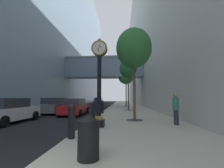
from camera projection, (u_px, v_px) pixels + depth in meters
name	position (u px, v px, depth m)	size (l,w,h in m)	color
ground_plane	(111.00, 107.00, 28.69)	(110.00, 110.00, 0.00)	black
sidewalk_right	(126.00, 105.00, 31.50)	(5.93, 80.00, 0.14)	#ADA593
building_block_left	(57.00, 24.00, 34.09)	(23.20, 80.00, 36.80)	#849EB2
building_block_right	(160.00, 27.00, 32.61)	(9.00, 80.00, 33.62)	#B7B2A8
street_clock	(99.00, 77.00, 7.95)	(0.84, 0.55, 4.67)	black
bollard_nearest	(72.00, 120.00, 5.53)	(0.27, 0.27, 1.22)	black
bollard_third	(94.00, 110.00, 10.06)	(0.27, 0.27, 1.22)	black
bollard_fourth	(99.00, 108.00, 12.32)	(0.27, 0.27, 1.22)	black
bollard_fifth	(102.00, 107.00, 14.59)	(0.27, 0.27, 1.22)	black
street_tree_near	(134.00, 49.00, 10.45)	(2.42, 2.42, 6.28)	#333335
street_tree_mid_near	(128.00, 69.00, 18.85)	(2.13, 2.13, 6.38)	#333335
street_tree_mid_far	(126.00, 75.00, 27.28)	(2.94, 2.94, 7.33)	#333335
trash_bin	(89.00, 136.00, 3.63)	(0.53, 0.53, 1.05)	black
pedestrian_walking	(176.00, 108.00, 8.33)	(0.45, 0.52, 1.73)	#23232D
car_white_near	(9.00, 111.00, 9.73)	(1.99, 4.36, 1.60)	silver
car_blue_mid	(98.00, 101.00, 35.46)	(2.00, 4.56, 1.74)	navy
car_grey_far	(55.00, 106.00, 15.80)	(2.13, 4.55, 1.62)	slate
car_red_trailing	(75.00, 107.00, 14.42)	(2.15, 4.54, 1.56)	#AD191E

